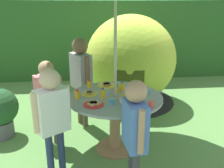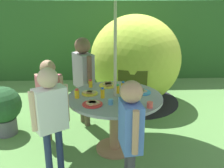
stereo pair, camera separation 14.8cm
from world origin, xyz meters
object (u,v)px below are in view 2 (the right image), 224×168
Objects in this scene: plate_near_right at (142,92)px; juice_bottle_spot_a at (117,89)px; juice_bottle_near_left at (123,106)px; snack_bowl at (125,99)px; juice_bottle_far_right at (77,94)px; juice_bottle_mid_right at (126,103)px; juice_bottle_far_left at (123,86)px; garden_table at (115,109)px; dome_tent at (135,60)px; potted_plant at (3,108)px; cup_far at (111,102)px; wooden_chair at (135,81)px; child_in_grey_shirt at (83,71)px; plate_back_edge at (93,104)px; plate_front_edge at (90,93)px; child_in_blue_shirt at (131,126)px; plate_center_front at (108,85)px; juice_bottle_mid_left at (91,84)px; child_in_pink_shirt at (50,91)px; juice_bottle_center_back at (103,93)px; child_in_white_shirt at (50,109)px; cup_near at (150,105)px.

plate_near_right is 1.98× the size of juice_bottle_spot_a.
juice_bottle_spot_a is at bearing 92.78° from juice_bottle_near_left.
juice_bottle_far_right is (-0.57, 0.16, 0.02)m from snack_bowl.
juice_bottle_far_left is at bearing 87.89° from juice_bottle_mid_right.
garden_table is 1.72m from dome_tent.
cup_far reaches higher than potted_plant.
garden_table is 0.60× the size of dome_tent.
child_in_grey_shirt reaches higher than wooden_chair.
dome_tent is 1.27m from child_in_grey_shirt.
garden_table is 0.52m from juice_bottle_far_right.
juice_bottle_far_right reaches higher than plate_back_edge.
snack_bowl is 0.81× the size of plate_front_edge.
child_in_blue_shirt reaches higher than plate_center_front.
dome_tent is 18.24× the size of juice_bottle_mid_left.
juice_bottle_near_left reaches higher than plate_near_right.
juice_bottle_spot_a is (0.50, 0.14, -0.00)m from juice_bottle_far_right.
plate_center_front is 1.11× the size of plate_back_edge.
cup_far is (-0.13, 0.16, -0.02)m from juice_bottle_near_left.
juice_bottle_mid_right reaches higher than juice_bottle_near_left.
juice_bottle_mid_right reaches higher than plate_back_edge.
child_in_pink_shirt is 0.76m from juice_bottle_center_back.
child_in_white_shirt is 5.42× the size of plate_near_right.
plate_center_front is 0.65m from cup_far.
juice_bottle_center_back is (-0.08, -0.45, 0.05)m from plate_center_front.
plate_back_edge is (-0.20, -0.64, 0.00)m from plate_center_front.
juice_bottle_far_left is 0.13m from juice_bottle_spot_a.
child_in_white_shirt is 0.68m from plate_front_edge.
juice_bottle_far_left is at bearing 43.51° from juice_bottle_center_back.
juice_bottle_near_left reaches higher than juice_bottle_mid_left.
wooden_chair is 1.21m from juice_bottle_spot_a.
plate_front_edge is at bearing -20.17° from child_in_grey_shirt.
plate_back_edge reaches higher than garden_table.
juice_bottle_far_left is (-0.31, -1.01, 0.26)m from wooden_chair.
plate_center_front is (1.50, -0.09, 0.35)m from potted_plant.
child_in_pink_shirt is at bearing -123.42° from wooden_chair.
juice_bottle_mid_right is (0.17, -0.74, 0.04)m from plate_center_front.
plate_center_front is at bearing 102.72° from juice_bottle_mid_right.
juice_bottle_mid_right is (0.41, -0.43, 0.04)m from plate_front_edge.
child_in_blue_shirt reaches higher than potted_plant.
juice_bottle_mid_right is at bearing -82.41° from juice_bottle_spot_a.
dome_tent reaches higher than plate_near_right.
dome_tent is at bearing 66.51° from plate_center_front.
child_in_white_shirt is 1.20m from plate_near_right.
plate_center_front is 0.59m from juice_bottle_far_right.
potted_plant is 10.64× the size of cup_near.
juice_bottle_mid_left is (-0.66, 0.24, 0.04)m from plate_near_right.
juice_bottle_far_right reaches higher than snack_bowl.
child_in_white_shirt is 0.93m from juice_bottle_spot_a.
wooden_chair is 2.13m from potted_plant.
child_in_blue_shirt is (0.52, -1.55, -0.10)m from child_in_grey_shirt.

